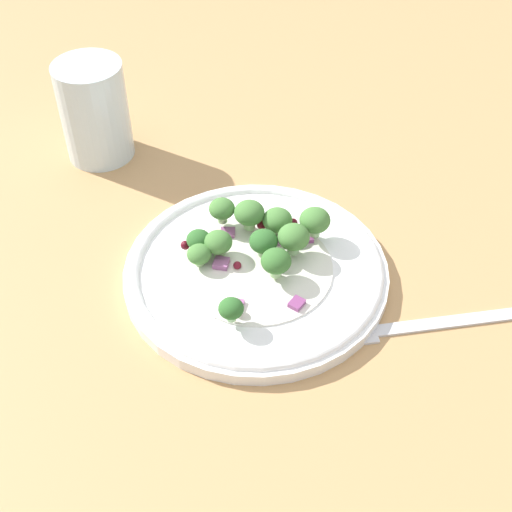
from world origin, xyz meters
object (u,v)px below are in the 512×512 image
Objects in this scene: broccoli_floret_0 at (277,221)px; broccoli_floret_1 at (249,213)px; plate at (256,271)px; broccoli_floret_2 at (197,241)px; water_glass at (94,111)px; fork at (427,324)px.

broccoli_floret_0 is 2.68cm from broccoli_floret_1.
broccoli_floret_0 is (-4.61, -1.50, 2.06)cm from plate.
broccoli_floret_0 is 7.73cm from broccoli_floret_2.
water_glass is at bearing -103.65° from broccoli_floret_2.
fork is at bearing 93.19° from broccoli_floret_0.
broccoli_floret_2 is at bearing -28.54° from broccoli_floret_0.
water_glass is at bearing -96.08° from plate.
water_glass is at bearing -85.36° from broccoli_floret_0.
broccoli_floret_0 is 16.33cm from fork.
broccoli_floret_1 reaches higher than broccoli_floret_2.
broccoli_floret_1 is (-3.15, -3.68, 2.61)cm from plate.
broccoli_floret_1 is 1.29× the size of broccoli_floret_2.
broccoli_floret_2 reaches higher than fork.
broccoli_floret_1 is 18.69cm from fork.
fork is (-5.51, 14.58, -0.61)cm from plate.
broccoli_floret_2 is 21.36cm from fork.
broccoli_floret_1 is at bearing 91.24° from water_glass.
broccoli_floret_0 reaches higher than plate.
broccoli_floret_2 is (2.18, -5.20, 1.86)cm from plate.
fork is (-0.90, 16.09, -2.67)cm from broccoli_floret_0.
broccoli_floret_2 is at bearing -68.77° from fork.
plate is 10.64× the size of broccoli_floret_2.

